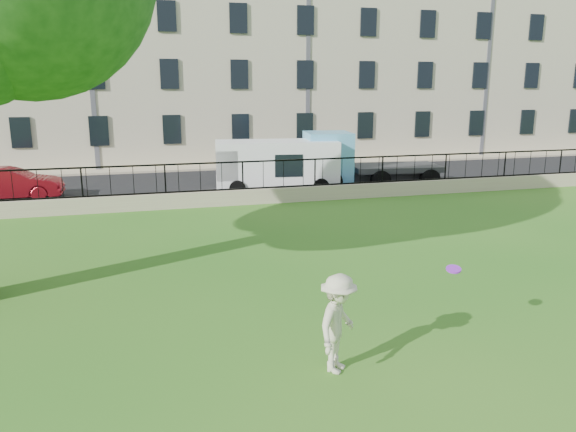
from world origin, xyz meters
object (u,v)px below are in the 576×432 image
object	(u,v)px
white_van	(277,166)
blue_truck	(370,159)
man	(338,324)
frisbee	(454,269)
red_sedan	(11,184)

from	to	relation	value
white_van	blue_truck	distance (m)	4.50
man	white_van	world-z (taller)	white_van
frisbee	blue_truck	distance (m)	16.38
red_sedan	blue_truck	xyz separation A→B (m)	(15.55, -1.00, 0.61)
man	white_van	bearing A→B (deg)	31.28
white_van	frisbee	bearing A→B (deg)	-85.10
red_sedan	blue_truck	size ratio (longest dim) A/B	0.67
red_sedan	white_van	world-z (taller)	white_van
frisbee	red_sedan	bearing A→B (deg)	122.06
man	blue_truck	xyz separation A→B (m)	(7.54, 15.93, 0.43)
man	white_van	xyz separation A→B (m)	(3.04, 15.93, 0.28)
man	frisbee	distance (m)	2.45
red_sedan	blue_truck	bearing A→B (deg)	-92.60
frisbee	white_van	xyz separation A→B (m)	(0.70, 15.53, -0.33)
man	blue_truck	size ratio (longest dim) A/B	0.28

